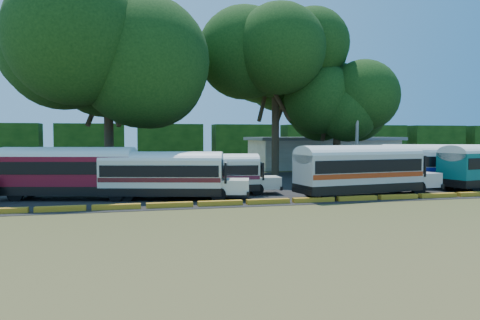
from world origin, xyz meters
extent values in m
plane|color=#334717|center=(0.00, 0.00, 0.00)|extent=(160.00, 160.00, 0.00)
cube|color=black|center=(1.00, 12.00, 0.01)|extent=(64.00, 24.00, 0.02)
cube|color=#C38417|center=(-13.50, 1.00, 0.15)|extent=(2.70, 0.45, 0.30)
cube|color=#C38417|center=(-10.50, 1.00, 0.15)|extent=(2.70, 0.45, 0.30)
cube|color=#C38417|center=(-7.50, 1.00, 0.15)|extent=(2.70, 0.45, 0.30)
cube|color=#C38417|center=(-4.50, 1.00, 0.15)|extent=(2.70, 0.45, 0.30)
cube|color=#C38417|center=(-1.50, 1.00, 0.15)|extent=(2.70, 0.45, 0.30)
cube|color=#C38417|center=(1.50, 1.00, 0.15)|extent=(2.70, 0.45, 0.30)
cube|color=#C38417|center=(4.50, 1.00, 0.15)|extent=(2.70, 0.45, 0.30)
cube|color=#C38417|center=(7.50, 1.00, 0.15)|extent=(2.70, 0.45, 0.30)
cube|color=#C38417|center=(10.50, 1.00, 0.15)|extent=(2.70, 0.45, 0.30)
cube|color=#C38417|center=(13.50, 1.00, 0.15)|extent=(2.70, 0.45, 0.30)
cube|color=#C38417|center=(16.50, 1.00, 0.15)|extent=(2.70, 0.45, 0.30)
cube|color=beige|center=(18.00, 30.00, 1.80)|extent=(18.00, 8.00, 3.60)
cube|color=slate|center=(18.00, 30.00, 3.80)|extent=(19.00, 9.00, 0.40)
cube|color=black|center=(-24.00, 48.00, 3.00)|extent=(10.00, 4.00, 6.00)
cube|color=black|center=(-12.00, 48.00, 3.00)|extent=(10.00, 4.00, 6.00)
cube|color=black|center=(0.00, 48.00, 3.00)|extent=(10.00, 4.00, 6.00)
cube|color=black|center=(12.00, 48.00, 3.00)|extent=(10.00, 4.00, 6.00)
cube|color=black|center=(24.00, 48.00, 3.00)|extent=(10.00, 4.00, 6.00)
cube|color=black|center=(36.00, 48.00, 3.00)|extent=(10.00, 4.00, 6.00)
cube|color=black|center=(48.00, 48.00, 3.00)|extent=(10.00, 4.00, 6.00)
cylinder|color=black|center=(-6.93, 4.10, 0.52)|extent=(1.08, 0.54, 1.04)
cylinder|color=black|center=(-6.38, 6.26, 0.52)|extent=(1.08, 0.54, 1.04)
cylinder|color=black|center=(-13.79, 5.84, 0.52)|extent=(1.08, 0.54, 1.04)
cylinder|color=black|center=(-13.25, 8.00, 0.52)|extent=(1.08, 0.54, 1.04)
cube|color=black|center=(-10.59, 6.18, 0.68)|extent=(8.91, 4.62, 0.57)
cube|color=maroon|center=(-10.59, 6.18, 1.91)|extent=(8.91, 4.62, 1.91)
cube|color=black|center=(-10.59, 6.18, 2.14)|extent=(8.60, 4.59, 0.80)
ellipsoid|color=silver|center=(-10.59, 6.18, 2.86)|extent=(8.91, 4.62, 1.17)
cube|color=maroon|center=(-5.55, 4.90, 0.99)|extent=(2.38, 2.68, 0.99)
cube|color=black|center=(-6.18, 5.06, 2.01)|extent=(0.74, 2.36, 1.43)
cube|color=black|center=(-4.69, 4.68, 0.57)|extent=(0.81, 2.52, 0.31)
cube|color=black|center=(-14.68, 7.21, 0.57)|extent=(0.81, 2.52, 0.31)
cylinder|color=black|center=(-1.31, 2.45, 0.48)|extent=(0.99, 0.51, 0.96)
cylinder|color=black|center=(-0.78, 4.42, 0.48)|extent=(0.99, 0.51, 0.96)
cylinder|color=black|center=(-7.58, 4.15, 0.48)|extent=(0.99, 0.51, 0.96)
cylinder|color=black|center=(-7.04, 6.12, 0.48)|extent=(0.99, 0.51, 0.96)
cube|color=black|center=(-4.64, 4.41, 0.62)|extent=(8.18, 4.35, 0.53)
cube|color=#EEE8CE|center=(-4.64, 4.41, 1.75)|extent=(8.18, 4.35, 1.75)
cube|color=black|center=(-4.64, 4.41, 1.96)|extent=(7.90, 4.33, 0.73)
cube|color=#5B1719|center=(-4.64, 4.41, 1.40)|extent=(8.12, 4.37, 0.29)
ellipsoid|color=silver|center=(-4.64, 4.41, 2.63)|extent=(8.18, 4.35, 1.07)
cube|color=#EEE8CE|center=(-0.03, 3.16, 0.91)|extent=(2.21, 2.48, 0.91)
cube|color=black|center=(-0.61, 3.32, 1.84)|extent=(0.71, 2.16, 1.31)
cube|color=black|center=(0.76, 2.95, 0.53)|extent=(0.78, 2.30, 0.29)
cube|color=black|center=(-8.37, 5.42, 0.53)|extent=(0.78, 2.30, 0.29)
cylinder|color=black|center=(1.93, 4.89, 0.44)|extent=(0.90, 0.32, 0.88)
cylinder|color=black|center=(2.08, 6.77, 0.44)|extent=(0.90, 0.32, 0.88)
cylinder|color=black|center=(-4.04, 5.36, 0.44)|extent=(0.90, 0.32, 0.88)
cylinder|color=black|center=(-3.89, 7.24, 0.44)|extent=(0.90, 0.32, 0.88)
cube|color=black|center=(-1.42, 6.10, 0.57)|extent=(7.38, 2.77, 0.48)
cube|color=beige|center=(-1.42, 6.10, 1.62)|extent=(7.38, 2.77, 1.61)
cube|color=black|center=(-1.42, 6.10, 1.81)|extent=(7.09, 2.80, 0.68)
cube|color=maroon|center=(-1.42, 6.10, 1.29)|extent=(7.31, 2.79, 0.26)
ellipsoid|color=silver|center=(-1.42, 6.10, 2.42)|extent=(7.38, 2.77, 0.99)
cube|color=beige|center=(2.97, 5.75, 0.84)|extent=(1.73, 2.06, 0.84)
cube|color=black|center=(2.42, 5.80, 1.70)|extent=(0.29, 2.03, 1.21)
cube|color=black|center=(3.72, 5.69, 0.48)|extent=(0.33, 2.16, 0.26)
cube|color=black|center=(-4.97, 6.38, 0.48)|extent=(0.33, 2.16, 0.26)
cylinder|color=black|center=(12.79, 2.11, 0.53)|extent=(1.10, 0.44, 1.07)
cylinder|color=black|center=(12.49, 4.38, 0.53)|extent=(1.10, 0.44, 1.07)
cylinder|color=black|center=(5.58, 1.15, 0.53)|extent=(1.10, 0.44, 1.07)
cylinder|color=black|center=(5.28, 3.42, 0.53)|extent=(1.10, 0.44, 1.07)
cube|color=black|center=(8.50, 2.69, 0.70)|extent=(9.05, 3.81, 0.59)
cube|color=beige|center=(8.50, 2.69, 1.96)|extent=(9.05, 3.81, 1.96)
cube|color=black|center=(8.50, 2.69, 2.20)|extent=(8.71, 3.83, 0.82)
cube|color=#A83210|center=(8.50, 2.69, 1.57)|extent=(8.97, 3.84, 0.32)
ellipsoid|color=silver|center=(8.50, 2.69, 2.94)|extent=(9.05, 3.81, 1.20)
cube|color=beige|center=(13.81, 3.40, 1.02)|extent=(2.22, 2.59, 1.02)
cube|color=black|center=(13.14, 3.31, 2.06)|extent=(0.48, 2.46, 1.47)
cube|color=black|center=(14.71, 3.52, 0.59)|extent=(0.54, 2.62, 0.32)
cube|color=black|center=(4.21, 2.12, 0.59)|extent=(0.54, 2.62, 0.32)
cylinder|color=black|center=(14.14, 6.33, 0.53)|extent=(1.09, 0.64, 1.05)
cylinder|color=black|center=(14.91, 8.45, 0.53)|extent=(1.09, 0.64, 1.05)
cube|color=black|center=(17.40, 6.35, 0.68)|extent=(9.02, 5.41, 0.58)
cube|color=white|center=(17.40, 6.35, 1.93)|extent=(9.02, 5.41, 1.93)
cube|color=black|center=(17.40, 6.35, 2.16)|extent=(8.72, 5.35, 0.81)
cube|color=navy|center=(17.40, 6.35, 1.55)|extent=(8.95, 5.42, 0.32)
ellipsoid|color=silver|center=(17.40, 6.35, 2.90)|extent=(9.02, 5.41, 1.19)
cube|color=black|center=(13.39, 7.80, 0.58)|extent=(1.06, 2.49, 0.32)
cylinder|color=black|center=(17.72, 2.40, 0.53)|extent=(1.09, 0.52, 1.05)
cylinder|color=black|center=(17.22, 4.60, 0.53)|extent=(1.09, 0.52, 1.05)
cube|color=black|center=(16.29, 3.23, 0.58)|extent=(0.75, 2.56, 0.32)
cylinder|color=#3D301E|center=(-8.33, 16.18, 3.85)|extent=(0.80, 0.80, 7.69)
cylinder|color=#3D301E|center=(-7.11, 16.62, 7.14)|extent=(1.37, 2.77, 4.38)
cylinder|color=#3D301E|center=(-9.32, 17.01, 7.14)|extent=(2.13, 2.42, 4.38)
cylinder|color=#3D301E|center=(-8.55, 14.90, 7.14)|extent=(2.82, 0.92, 4.38)
ellipsoid|color=black|center=(-8.33, 16.18, 11.22)|extent=(14.89, 14.89, 10.92)
cylinder|color=#3D301E|center=(8.59, 21.08, 4.36)|extent=(0.80, 0.80, 8.72)
cylinder|color=#3D301E|center=(9.81, 21.52, 8.10)|extent=(1.48, 3.07, 4.94)
cylinder|color=#3D301E|center=(7.59, 21.92, 8.10)|extent=(2.33, 2.66, 4.94)
cylinder|color=#3D301E|center=(8.36, 19.80, 8.10)|extent=(3.13, 0.97, 4.94)
ellipsoid|color=black|center=(8.59, 21.08, 12.64)|extent=(12.19, 12.19, 8.94)
cylinder|color=#3D301E|center=(14.98, 19.62, 2.81)|extent=(0.80, 0.80, 5.62)
cylinder|color=#3D301E|center=(16.21, 20.07, 5.22)|extent=(1.14, 2.16, 3.26)
cylinder|color=#3D301E|center=(13.99, 20.46, 5.22)|extent=(1.71, 1.92, 3.26)
cylinder|color=#3D301E|center=(14.76, 18.34, 5.22)|extent=(2.18, 0.80, 3.26)
ellipsoid|color=black|center=(14.98, 19.62, 8.33)|extent=(9.78, 9.78, 7.17)
cylinder|color=gray|center=(14.48, 14.24, 3.66)|extent=(0.30, 0.30, 7.33)
cube|color=gray|center=(14.48, 14.24, 6.96)|extent=(1.60, 0.12, 0.12)
camera|label=1|loc=(-7.04, -26.27, 4.20)|focal=35.00mm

